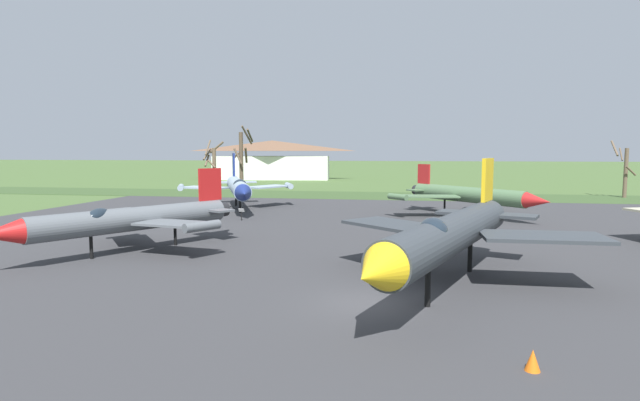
{
  "coord_description": "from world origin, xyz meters",
  "views": [
    {
      "loc": [
        1.32,
        -18.85,
        5.9
      ],
      "look_at": [
        -5.01,
        17.12,
        2.32
      ],
      "focal_mm": 28.04,
      "sensor_mm": 36.0,
      "label": 1
    }
  ],
  "objects": [
    {
      "name": "ground_plane",
      "position": [
        0.0,
        0.0,
        0.0
      ],
      "size": [
        600.0,
        600.0,
        0.0
      ],
      "primitive_type": "plane",
      "color": "#425B2D"
    },
    {
      "name": "traffic_cone",
      "position": [
        4.7,
        -5.19,
        0.32
      ],
      "size": [
        0.45,
        0.45,
        0.64
      ],
      "primitive_type": "cone",
      "color": "orange",
      "rests_on": "ground"
    },
    {
      "name": "jet_fighter_rear_right",
      "position": [
        3.19,
        2.85,
        2.44
      ],
      "size": [
        11.68,
        16.44,
        5.55
      ],
      "color": "#33383D",
      "rests_on": "ground"
    },
    {
      "name": "bare_tree_center",
      "position": [
        28.46,
        50.42,
        3.67
      ],
      "size": [
        2.78,
        2.98,
        7.36
      ],
      "color": "brown",
      "rests_on": "ground"
    },
    {
      "name": "jet_fighter_front_right",
      "position": [
        -15.59,
        29.29,
        2.35
      ],
      "size": [
        12.06,
        16.08,
        5.72
      ],
      "color": "#8EA3B2",
      "rests_on": "ground"
    },
    {
      "name": "jet_fighter_rear_center",
      "position": [
        6.86,
        27.75,
        2.04
      ],
      "size": [
        13.16,
        13.45,
        4.66
      ],
      "color": "#4C6B47",
      "rests_on": "ground"
    },
    {
      "name": "grass_verge_strip",
      "position": [
        0.0,
        47.81,
        0.03
      ],
      "size": [
        130.29,
        12.0,
        0.06
      ],
      "primitive_type": "cube",
      "color": "#344C26",
      "rests_on": "ground"
    },
    {
      "name": "jet_fighter_front_left",
      "position": [
        -14.51,
        7.44,
        2.02
      ],
      "size": [
        10.16,
        13.3,
        4.81
      ],
      "color": "#565B60",
      "rests_on": "ground"
    },
    {
      "name": "bare_tree_far_left",
      "position": [
        -28.77,
        55.41,
        3.99
      ],
      "size": [
        2.68,
        2.76,
        7.76
      ],
      "color": "brown",
      "rests_on": "ground"
    },
    {
      "name": "visitor_building",
      "position": [
        -27.31,
        84.87,
        4.02
      ],
      "size": [
        26.18,
        11.85,
        8.27
      ],
      "color": "silver",
      "rests_on": "ground"
    },
    {
      "name": "bare_tree_left_of_center",
      "position": [
        -23.16,
        52.94,
        5.01
      ],
      "size": [
        2.77,
        3.11,
        9.72
      ],
      "color": "brown",
      "rests_on": "ground"
    },
    {
      "name": "info_placard_front_right",
      "position": [
        -12.59,
        21.54,
        0.66
      ],
      "size": [
        0.53,
        0.26,
        1.08
      ],
      "color": "black",
      "rests_on": "ground"
    },
    {
      "name": "asphalt_apron",
      "position": [
        0.0,
        15.68,
        0.03
      ],
      "size": [
        70.29,
        52.26,
        0.05
      ],
      "primitive_type": "cube",
      "color": "#333335",
      "rests_on": "ground"
    }
  ]
}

